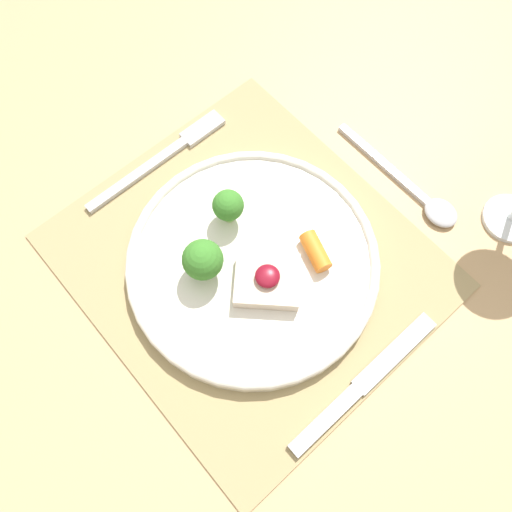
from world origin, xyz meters
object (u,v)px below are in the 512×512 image
object	(u,v)px
fork	(167,154)
spoon	(420,195)
dinner_plate	(254,258)
knife	(355,391)

from	to	relation	value
fork	spoon	size ratio (longest dim) A/B	1.09
dinner_plate	knife	bearing A→B (deg)	-5.49
fork	knife	xyz separation A→B (m)	(0.37, -0.03, 0.00)
fork	knife	distance (m)	0.37
dinner_plate	spoon	distance (m)	0.23
dinner_plate	knife	distance (m)	0.19
dinner_plate	fork	size ratio (longest dim) A/B	1.39
dinner_plate	spoon	bearing A→B (deg)	72.03
fork	dinner_plate	bearing A→B (deg)	-4.83
dinner_plate	knife	world-z (taller)	dinner_plate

